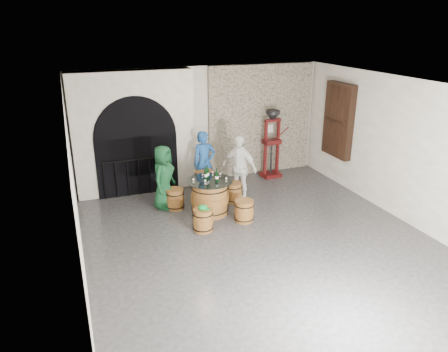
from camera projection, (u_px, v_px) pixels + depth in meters
name	position (u px, v px, depth m)	size (l,w,h in m)	color
ground	(261.00, 242.00, 8.85)	(8.00, 8.00, 0.00)	#2A2A2D
wall_back	(201.00, 125.00, 11.80)	(8.00, 8.00, 0.00)	beige
wall_front	(416.00, 280.00, 4.78)	(8.00, 8.00, 0.00)	beige
wall_left	(75.00, 194.00, 7.14)	(8.00, 8.00, 0.00)	beige
wall_right	(405.00, 151.00, 9.44)	(8.00, 8.00, 0.00)	beige
ceiling	(266.00, 87.00, 7.73)	(8.00, 8.00, 0.00)	beige
stone_facing_panel	(261.00, 120.00, 12.34)	(3.20, 0.12, 3.18)	gray
arched_opening	(134.00, 134.00, 10.95)	(3.10, 0.60, 3.19)	beige
shuttered_window	(338.00, 120.00, 11.44)	(0.23, 1.10, 2.00)	black
barrel_table	(210.00, 197.00, 10.01)	(1.09, 1.09, 0.84)	brown
barrel_stool_left	(175.00, 199.00, 10.32)	(0.46, 0.46, 0.51)	brown
barrel_stool_far	(206.00, 189.00, 10.91)	(0.46, 0.46, 0.51)	brown
barrel_stool_right	(233.00, 192.00, 10.73)	(0.46, 0.46, 0.51)	brown
barrel_stool_near_right	(244.00, 211.00, 9.67)	(0.46, 0.46, 0.51)	brown
barrel_stool_near_left	(203.00, 220.00, 9.23)	(0.46, 0.46, 0.51)	brown
green_cap	(203.00, 208.00, 9.13)	(0.24, 0.20, 0.11)	#0B8230
person_green	(164.00, 177.00, 10.21)	(0.77, 0.50, 1.58)	#113F20
person_blue	(204.00, 163.00, 11.04)	(0.62, 0.40, 1.69)	navy
person_white	(239.00, 168.00, 10.69)	(0.98, 0.41, 1.68)	white
wine_bottle_left	(206.00, 174.00, 9.88)	(0.08, 0.08, 0.32)	black
wine_bottle_center	(217.00, 176.00, 9.75)	(0.08, 0.08, 0.32)	black
wine_bottle_right	(207.00, 173.00, 9.97)	(0.08, 0.08, 0.32)	black
tasting_glass_a	(205.00, 182.00, 9.63)	(0.05, 0.05, 0.10)	#BC6124
tasting_glass_b	(220.00, 175.00, 10.07)	(0.05, 0.05, 0.10)	#BC6124
tasting_glass_c	(203.00, 176.00, 10.02)	(0.05, 0.05, 0.10)	#BC6124
tasting_glass_d	(213.00, 173.00, 10.17)	(0.05, 0.05, 0.10)	#BC6124
tasting_glass_e	(226.00, 180.00, 9.78)	(0.05, 0.05, 0.10)	#BC6124
tasting_glass_f	(193.00, 181.00, 9.72)	(0.05, 0.05, 0.10)	#BC6124
side_barrel	(204.00, 184.00, 10.98)	(0.53, 0.53, 0.71)	brown
corking_press	(272.00, 139.00, 12.14)	(0.82, 0.48, 1.97)	#470D0B
control_box	(269.00, 128.00, 12.44)	(0.18, 0.10, 0.22)	silver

